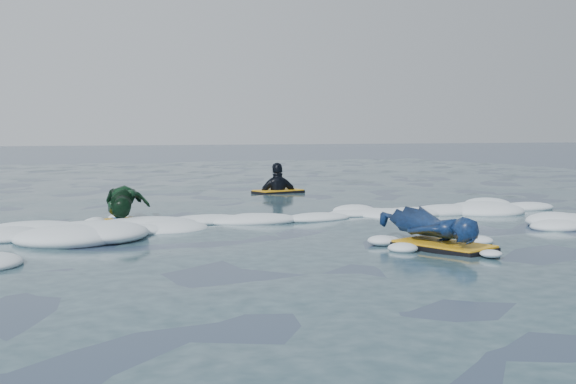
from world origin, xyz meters
The scene contains 5 objects.
ground centered at (0.00, 0.00, 0.00)m, with size 120.00×120.00×0.00m, color #1B2A40.
foam_band centered at (0.00, 1.03, 0.00)m, with size 12.00×3.10×0.30m, color white, non-canonical shape.
prone_woman_unit centered at (1.75, -1.11, 0.20)m, with size 0.88×1.59×0.40m.
prone_child_unit centered at (-0.98, 2.06, 0.26)m, with size 0.87×1.39×0.51m.
waiting_rider_unit centered at (2.59, 5.79, -0.10)m, with size 1.08×0.77×1.47m.
Camera 1 is at (-2.48, -7.65, 1.23)m, focal length 45.00 mm.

